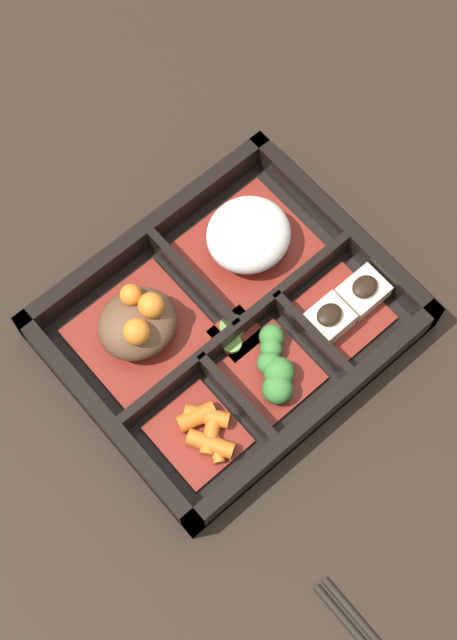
{
  "coord_description": "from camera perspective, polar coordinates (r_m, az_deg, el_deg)",
  "views": [
    {
      "loc": [
        -0.19,
        -0.22,
        0.76
      ],
      "look_at": [
        0.0,
        0.0,
        0.03
      ],
      "focal_mm": 50.0,
      "sensor_mm": 36.0,
      "label": 1
    }
  ],
  "objects": [
    {
      "name": "bowl_tofu",
      "position": [
        0.81,
        7.38,
        0.74
      ],
      "size": [
        0.08,
        0.07,
        0.04
      ],
      "color": "maroon",
      "rests_on": "bento_base"
    },
    {
      "name": "bowl_carrots",
      "position": [
        0.77,
        -1.63,
        -7.12
      ],
      "size": [
        0.07,
        0.07,
        0.02
      ],
      "color": "maroon",
      "rests_on": "bento_base"
    },
    {
      "name": "bowl_greens",
      "position": [
        0.78,
        2.99,
        -3.2
      ],
      "size": [
        0.07,
        0.07,
        0.03
      ],
      "color": "maroon",
      "rests_on": "bento_base"
    },
    {
      "name": "bowl_pickles",
      "position": [
        0.8,
        0.3,
        -0.99
      ],
      "size": [
        0.04,
        0.04,
        0.01
      ],
      "color": "maroon",
      "rests_on": "bento_base"
    },
    {
      "name": "ground_plane",
      "position": [
        0.82,
        0.0,
        -0.64
      ],
      "size": [
        3.0,
        3.0,
        0.0
      ],
      "primitive_type": "plane",
      "color": "black"
    },
    {
      "name": "bento_base",
      "position": [
        0.81,
        0.0,
        -0.51
      ],
      "size": [
        0.29,
        0.24,
        0.01
      ],
      "color": "black",
      "rests_on": "ground_plane"
    },
    {
      "name": "bowl_rice",
      "position": [
        0.82,
        1.28,
        5.34
      ],
      "size": [
        0.11,
        0.1,
        0.05
      ],
      "color": "maroon",
      "rests_on": "bento_base"
    },
    {
      "name": "bento_rim",
      "position": [
        0.8,
        0.17,
        -0.31
      ],
      "size": [
        0.29,
        0.24,
        0.04
      ],
      "color": "black",
      "rests_on": "ground_plane"
    },
    {
      "name": "bowl_stew",
      "position": [
        0.79,
        -5.79,
        -0.28
      ],
      "size": [
        0.11,
        0.1,
        0.06
      ],
      "color": "maroon",
      "rests_on": "bento_base"
    }
  ]
}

